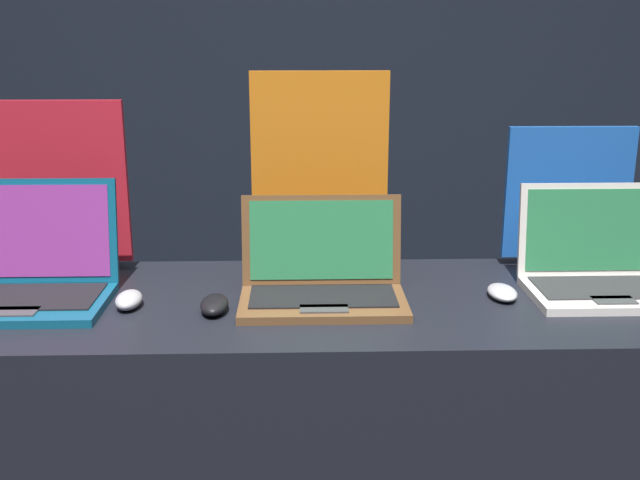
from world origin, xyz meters
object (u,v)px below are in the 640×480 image
Objects in this scene: promo_stand_back at (567,200)px; mouse_front at (129,300)px; laptop_middle at (322,278)px; laptop_back at (595,268)px; laptop_front at (33,274)px; mouse_middle at (214,304)px; mouse_back at (502,292)px; promo_stand_middle at (320,178)px; promo_stand_front at (58,191)px.

mouse_front is at bearing -164.69° from promo_stand_back.
laptop_middle is 0.69m from laptop_back.
laptop_front reaches higher than mouse_middle.
laptop_middle is 3.43× the size of mouse_back.
promo_stand_back reaches higher than laptop_middle.
laptop_middle is 0.27m from mouse_middle.
promo_stand_middle is at bearing 30.55° from mouse_front.
mouse_front is 0.23× the size of promo_stand_front.
promo_stand_middle is (0.71, 0.21, 0.19)m from laptop_front.
laptop_front is at bearing 178.94° from mouse_back.
promo_stand_front is 1.32× the size of laptop_back.
laptop_middle is 1.03× the size of promo_stand_back.
promo_stand_back is at bearing 21.96° from laptop_middle.
mouse_middle is 0.95m from laptop_back.
promo_stand_middle reaches higher than laptop_front.
laptop_back is (0.69, -0.19, -0.20)m from promo_stand_middle.
mouse_middle is 0.47m from promo_stand_middle.
laptop_back is 0.90× the size of promo_stand_back.
promo_stand_front is at bearing 142.55° from mouse_middle.
mouse_middle is 1.02m from promo_stand_back.
promo_stand_front is 1.20m from mouse_back.
laptop_back is (0.69, 0.04, 0.00)m from laptop_middle.
laptop_middle is (0.46, 0.04, 0.04)m from mouse_front.
promo_stand_middle is at bearing -176.51° from promo_stand_back.
laptop_front is at bearing 165.90° from mouse_front.
promo_stand_front is at bearing 177.17° from promo_stand_middle.
laptop_middle is (0.71, -0.27, -0.16)m from promo_stand_front.
mouse_back is at bearing 6.18° from mouse_middle.
laptop_middle is 0.31m from promo_stand_middle.
mouse_front is 0.47m from laptop_middle.
mouse_back is 0.30× the size of promo_stand_back.
promo_stand_front reaches higher than laptop_front.
mouse_middle is at bearing -172.86° from laptop_back.
laptop_front is 3.15× the size of mouse_middle.
laptop_middle reaches higher than mouse_middle.
laptop_back is (1.15, 0.08, 0.04)m from mouse_front.
mouse_front is 0.20× the size of promo_stand_middle.
promo_stand_front is 0.60m from mouse_middle.
promo_stand_middle reaches higher than promo_stand_back.
laptop_front is 3.57× the size of mouse_front.
promo_stand_back is at bearing 48.48° from mouse_back.
mouse_middle is at bearing -159.58° from promo_stand_back.
promo_stand_back reaches higher than mouse_middle.
laptop_front is 0.97× the size of promo_stand_back.
mouse_back is (0.91, 0.04, -0.00)m from mouse_front.
mouse_middle is 0.70m from mouse_back.
promo_stand_back is at bearing 3.49° from promo_stand_middle.
promo_stand_front reaches higher than mouse_front.
promo_stand_back is (-0.00, 0.23, 0.12)m from laptop_back.
laptop_front is 1.42m from promo_stand_back.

